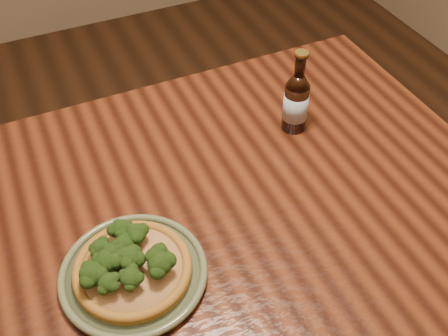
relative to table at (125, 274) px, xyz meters
name	(u,v)px	position (x,y,z in m)	size (l,w,h in m)	color
table	(125,274)	(0.00, 0.00, 0.00)	(1.60, 0.90, 0.75)	#4F2311
plate	(134,273)	(0.01, -0.08, 0.10)	(0.26, 0.26, 0.02)	#5A6847
pizza	(130,266)	(0.00, -0.08, 0.13)	(0.21, 0.21, 0.07)	#A07024
beer_bottle	(296,102)	(0.46, 0.16, 0.17)	(0.06, 0.06, 0.20)	black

